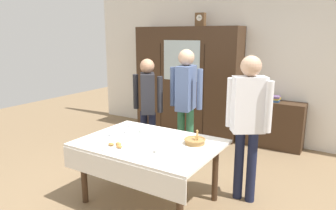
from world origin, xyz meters
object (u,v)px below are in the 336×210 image
(dining_table, at_px, (148,151))
(spoon_mid_left, at_px, (172,136))
(tea_cup_far_right, at_px, (113,134))
(bread_basket, at_px, (195,141))
(book_stack, at_px, (276,99))
(mantel_clock, at_px, (200,20))
(person_near_right_end, at_px, (186,96))
(wall_cabinet, at_px, (187,81))
(pastry_plate, at_px, (115,147))
(bookshelf_low, at_px, (274,124))
(tea_cup_near_right, at_px, (143,131))
(person_by_cabinet, at_px, (148,101))
(tea_cup_mid_right, at_px, (158,151))
(tea_cup_mid_left, at_px, (131,126))
(person_behind_table_left, at_px, (248,115))
(spoon_front_edge, at_px, (178,142))
(tea_cup_back_edge, at_px, (128,132))

(dining_table, height_order, spoon_mid_left, spoon_mid_left)
(dining_table, bearing_deg, tea_cup_far_right, -176.44)
(tea_cup_far_right, xyz_separation_m, bread_basket, (0.95, 0.28, 0.01))
(dining_table, relative_size, book_stack, 7.25)
(bread_basket, distance_m, spoon_mid_left, 0.36)
(mantel_clock, bearing_deg, dining_table, -76.17)
(person_near_right_end, bearing_deg, book_stack, 56.82)
(wall_cabinet, relative_size, pastry_plate, 7.53)
(wall_cabinet, distance_m, pastry_plate, 3.00)
(bookshelf_low, distance_m, spoon_mid_left, 2.42)
(dining_table, bearing_deg, person_near_right_end, 97.75)
(wall_cabinet, distance_m, tea_cup_far_right, 2.67)
(tea_cup_near_right, bearing_deg, pastry_plate, -84.61)
(wall_cabinet, bearing_deg, person_by_cabinet, -82.91)
(tea_cup_near_right, xyz_separation_m, person_near_right_end, (0.09, 0.92, 0.29))
(bookshelf_low, xyz_separation_m, tea_cup_mid_right, (-0.52, -2.84, 0.36))
(mantel_clock, bearing_deg, spoon_mid_left, -71.47)
(tea_cup_mid_left, xyz_separation_m, person_behind_table_left, (1.43, 0.31, 0.28))
(book_stack, xyz_separation_m, person_behind_table_left, (0.13, -1.98, 0.19))
(person_near_right_end, bearing_deg, spoon_front_edge, -65.91)
(book_stack, xyz_separation_m, tea_cup_back_edge, (-1.18, -2.50, -0.09))
(dining_table, height_order, bread_basket, bread_basket)
(book_stack, relative_size, person_behind_table_left, 0.13)
(tea_cup_near_right, bearing_deg, mantel_clock, 99.33)
(mantel_clock, bearing_deg, wall_cabinet, 179.86)
(bookshelf_low, xyz_separation_m, spoon_front_edge, (-0.51, -2.45, 0.33))
(dining_table, height_order, wall_cabinet, wall_cabinet)
(tea_cup_mid_left, bearing_deg, tea_cup_mid_right, -34.91)
(bookshelf_low, relative_size, spoon_mid_left, 8.14)
(tea_cup_far_right, xyz_separation_m, pastry_plate, (0.28, -0.28, -0.01))
(tea_cup_far_right, height_order, spoon_front_edge, tea_cup_far_right)
(wall_cabinet, height_order, person_by_cabinet, wall_cabinet)
(tea_cup_far_right, distance_m, spoon_mid_left, 0.71)
(tea_cup_near_right, height_order, person_behind_table_left, person_behind_table_left)
(mantel_clock, distance_m, tea_cup_near_right, 2.75)
(mantel_clock, bearing_deg, tea_cup_near_right, -80.67)
(bookshelf_low, bearing_deg, tea_cup_mid_left, -119.57)
(tea_cup_mid_right, height_order, person_behind_table_left, person_behind_table_left)
(wall_cabinet, height_order, tea_cup_mid_right, wall_cabinet)
(tea_cup_back_edge, distance_m, tea_cup_near_right, 0.19)
(tea_cup_near_right, bearing_deg, bread_basket, -1.50)
(book_stack, xyz_separation_m, tea_cup_mid_left, (-1.30, -2.29, -0.09))
(dining_table, distance_m, spoon_mid_left, 0.37)
(spoon_mid_left, bearing_deg, spoon_front_edge, -41.18)
(mantel_clock, relative_size, bread_basket, 1.00)
(book_stack, distance_m, pastry_plate, 3.12)
(tea_cup_mid_right, distance_m, person_by_cabinet, 1.55)
(pastry_plate, bearing_deg, tea_cup_mid_right, 14.21)
(tea_cup_far_right, bearing_deg, tea_cup_near_right, 52.48)
(book_stack, distance_m, spoon_front_edge, 2.50)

